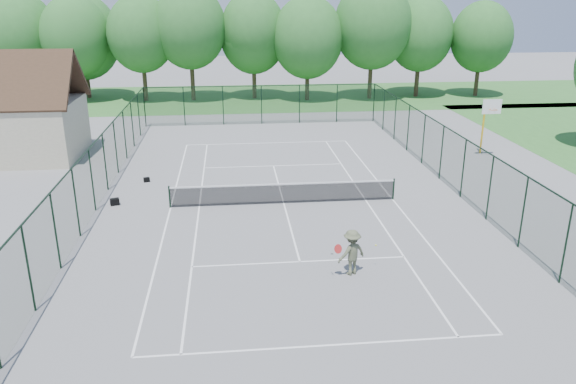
% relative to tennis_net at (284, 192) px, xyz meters
% --- Properties ---
extents(ground, '(140.00, 140.00, 0.00)m').
position_rel_tennis_net_xyz_m(ground, '(0.00, 0.00, -0.58)').
color(ground, gray).
rests_on(ground, ground).
extents(grass_far, '(80.00, 16.00, 0.01)m').
position_rel_tennis_net_xyz_m(grass_far, '(0.00, 30.00, -0.57)').
color(grass_far, '#397732').
rests_on(grass_far, ground).
extents(court_lines, '(11.05, 23.85, 0.01)m').
position_rel_tennis_net_xyz_m(court_lines, '(0.00, 0.00, -0.57)').
color(court_lines, white).
rests_on(court_lines, ground).
extents(tennis_net, '(11.08, 0.08, 1.10)m').
position_rel_tennis_net_xyz_m(tennis_net, '(0.00, 0.00, 0.00)').
color(tennis_net, black).
rests_on(tennis_net, ground).
extents(fence_enclosure, '(18.05, 36.05, 3.02)m').
position_rel_tennis_net_xyz_m(fence_enclosure, '(0.00, 0.00, 0.98)').
color(fence_enclosure, '#16351D').
rests_on(fence_enclosure, ground).
extents(utility_building, '(8.60, 6.27, 6.63)m').
position_rel_tennis_net_xyz_m(utility_building, '(-16.00, 10.00, 2.54)').
color(utility_building, beige).
rests_on(utility_building, ground).
extents(tree_line_far, '(39.40, 6.40, 9.70)m').
position_rel_tennis_net_xyz_m(tree_line_far, '(0.00, 30.00, 5.42)').
color(tree_line_far, '#443421').
rests_on(tree_line_far, ground).
extents(basketball_goal, '(1.20, 1.43, 3.65)m').
position_rel_tennis_net_xyz_m(basketball_goal, '(13.51, 7.35, 1.99)').
color(basketball_goal, gold).
rests_on(basketball_goal, ground).
extents(sports_bag_a, '(0.48, 0.37, 0.34)m').
position_rel_tennis_net_xyz_m(sports_bag_a, '(-8.22, 0.63, -0.41)').
color(sports_bag_a, black).
rests_on(sports_bag_a, ground).
extents(sports_bag_b, '(0.36, 0.28, 0.25)m').
position_rel_tennis_net_xyz_m(sports_bag_b, '(-7.15, 4.11, -0.45)').
color(sports_bag_b, black).
rests_on(sports_bag_b, ground).
extents(tennis_player, '(1.89, 1.05, 1.73)m').
position_rel_tennis_net_xyz_m(tennis_player, '(1.75, -7.56, 0.29)').
color(tennis_player, '#565C41').
rests_on(tennis_player, ground).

